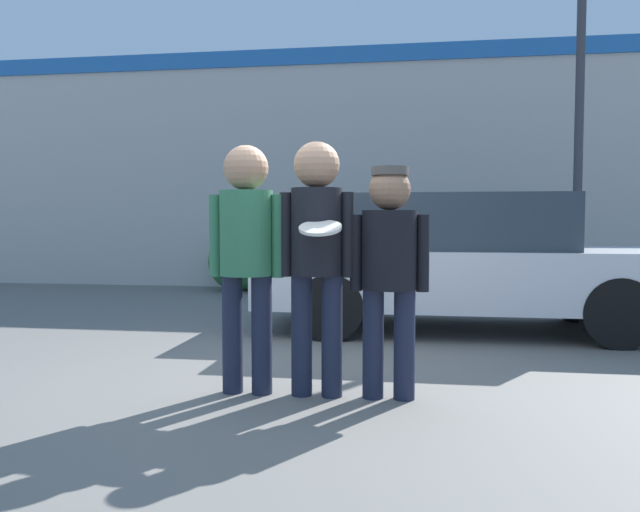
{
  "coord_description": "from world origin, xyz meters",
  "views": [
    {
      "loc": [
        0.76,
        -4.69,
        1.26
      ],
      "look_at": [
        0.07,
        -0.16,
        1.0
      ],
      "focal_mm": 35.0,
      "sensor_mm": 36.0,
      "label": 1
    }
  ],
  "objects": [
    {
      "name": "ground_plane",
      "position": [
        0.0,
        0.0,
        0.0
      ],
      "size": [
        56.0,
        56.0,
        0.0
      ],
      "primitive_type": "plane",
      "color": "#66635E"
    },
    {
      "name": "storefront_building",
      "position": [
        0.0,
        6.82,
        2.24
      ],
      "size": [
        24.0,
        0.22,
        4.41
      ],
      "color": "beige",
      "rests_on": "ground"
    },
    {
      "name": "person_left",
      "position": [
        -0.44,
        -0.32,
        1.1
      ],
      "size": [
        0.55,
        0.38,
        1.8
      ],
      "color": "#1E2338",
      "rests_on": "ground"
    },
    {
      "name": "person_middle_with_frisbee",
      "position": [
        0.07,
        -0.32,
        1.11
      ],
      "size": [
        0.53,
        0.59,
        1.82
      ],
      "color": "#1E2338",
      "rests_on": "ground"
    },
    {
      "name": "person_right",
      "position": [
        0.58,
        -0.3,
        0.99
      ],
      "size": [
        0.56,
        0.39,
        1.63
      ],
      "color": "#1E2338",
      "rests_on": "ground"
    },
    {
      "name": "parked_car_near",
      "position": [
        1.29,
        2.6,
        0.78
      ],
      "size": [
        4.59,
        1.88,
        1.55
      ],
      "color": "silver",
      "rests_on": "ground"
    },
    {
      "name": "street_lamp",
      "position": [
        3.22,
        4.36,
        4.17
      ],
      "size": [
        1.52,
        0.35,
        6.89
      ],
      "color": "#38383D",
      "rests_on": "ground"
    },
    {
      "name": "shrub",
      "position": [
        -2.38,
        6.12,
        0.52
      ],
      "size": [
        1.04,
        1.04,
        1.04
      ],
      "color": "#2D6B33",
      "rests_on": "ground"
    }
  ]
}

